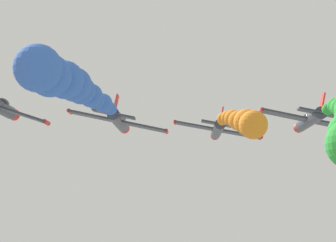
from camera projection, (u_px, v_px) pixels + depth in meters
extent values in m
cylinder|color=#333842|center=(218.00, 130.00, 64.48)|extent=(1.28, 9.00, 1.28)
cone|color=red|center=(215.00, 135.00, 69.53)|extent=(1.22, 1.20, 1.22)
cube|color=#333842|center=(218.00, 130.00, 64.07)|extent=(9.08, 1.90, 1.85)
cylinder|color=red|center=(175.00, 122.00, 64.30)|extent=(0.42, 1.40, 0.42)
cylinder|color=red|center=(261.00, 138.00, 63.84)|extent=(0.42, 1.40, 0.42)
cube|color=#333842|center=(220.00, 124.00, 60.52)|extent=(3.77, 1.20, 0.87)
cube|color=red|center=(222.00, 115.00, 60.54)|extent=(0.43, 1.10, 1.60)
ellipsoid|color=black|center=(218.00, 127.00, 66.32)|extent=(0.91, 2.20, 0.83)
sphere|color=orange|center=(222.00, 121.00, 57.35)|extent=(0.84, 0.84, 0.84)
sphere|color=orange|center=(223.00, 119.00, 55.16)|extent=(1.17, 1.17, 1.17)
sphere|color=orange|center=(228.00, 117.00, 52.96)|extent=(1.26, 1.26, 1.26)
sphere|color=orange|center=(233.00, 118.00, 50.73)|extent=(1.47, 1.47, 1.47)
sphere|color=orange|center=(238.00, 120.00, 48.49)|extent=(1.62, 1.62, 1.62)
sphere|color=orange|center=(247.00, 122.00, 46.25)|extent=(2.02, 2.02, 2.02)
sphere|color=orange|center=(253.00, 125.00, 44.00)|extent=(2.14, 2.14, 2.14)
cylinder|color=#333842|center=(119.00, 121.00, 56.43)|extent=(1.30, 9.00, 1.30)
cone|color=red|center=(124.00, 128.00, 61.49)|extent=(1.24, 1.20, 1.24)
cube|color=#333842|center=(118.00, 121.00, 56.03)|extent=(9.04, 1.90, 2.07)
cylinder|color=red|center=(70.00, 111.00, 56.27)|extent=(0.43, 1.40, 0.43)
cylinder|color=red|center=(166.00, 131.00, 55.78)|extent=(0.43, 1.40, 0.43)
cube|color=#333842|center=(114.00, 114.00, 52.48)|extent=(3.76, 1.20, 0.96)
cube|color=red|center=(116.00, 104.00, 52.50)|extent=(0.47, 1.10, 1.59)
ellipsoid|color=black|center=(122.00, 118.00, 58.28)|extent=(0.93, 2.20, 0.85)
sphere|color=blue|center=(111.00, 109.00, 49.66)|extent=(1.04, 1.04, 1.04)
sphere|color=blue|center=(107.00, 106.00, 47.84)|extent=(1.03, 1.03, 1.03)
sphere|color=blue|center=(103.00, 103.00, 46.00)|extent=(1.45, 1.45, 1.45)
sphere|color=blue|center=(95.00, 99.00, 44.18)|extent=(1.46, 1.46, 1.46)
sphere|color=blue|center=(91.00, 95.00, 42.35)|extent=(1.69, 1.69, 1.69)
sphere|color=blue|center=(81.00, 90.00, 40.53)|extent=(1.93, 1.93, 1.93)
sphere|color=blue|center=(74.00, 84.00, 38.71)|extent=(2.24, 2.24, 2.24)
sphere|color=blue|center=(65.00, 80.00, 36.88)|extent=(2.38, 2.38, 2.38)
sphere|color=blue|center=(50.00, 76.00, 35.05)|extent=(2.53, 2.53, 2.53)
sphere|color=blue|center=(38.00, 68.00, 33.24)|extent=(2.71, 2.71, 2.71)
cylinder|color=#333842|center=(310.00, 120.00, 55.80)|extent=(1.31, 9.00, 1.31)
cone|color=red|center=(300.00, 127.00, 60.85)|extent=(1.24, 1.20, 1.24)
cube|color=#333842|center=(311.00, 120.00, 55.39)|extent=(9.03, 1.90, 2.10)
cylinder|color=red|center=(262.00, 110.00, 55.64)|extent=(0.43, 1.40, 0.43)
cube|color=#333842|center=(320.00, 113.00, 51.85)|extent=(3.75, 1.20, 0.97)
cube|color=red|center=(322.00, 103.00, 51.87)|extent=(0.47, 1.10, 1.59)
ellipsoid|color=black|center=(307.00, 118.00, 57.65)|extent=(0.93, 2.20, 0.85)
sphere|color=green|center=(328.00, 109.00, 48.68)|extent=(0.96, 0.96, 0.96)
sphere|color=green|center=(335.00, 105.00, 46.51)|extent=(1.16, 1.16, 1.16)
cone|color=red|center=(13.00, 114.00, 53.93)|extent=(1.32, 1.20, 1.32)
cylinder|color=red|center=(46.00, 122.00, 48.16)|extent=(0.45, 1.40, 0.45)
ellipsoid|color=black|center=(3.00, 103.00, 50.72)|extent=(0.98, 2.20, 0.91)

